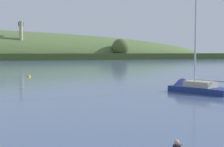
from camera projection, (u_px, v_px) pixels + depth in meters
dockside_crane at (21, 41)px, 200.29m from camera, size 5.55×15.01×23.47m
sailboat_midwater_white at (193, 90)px, 37.06m from camera, size 4.79×8.36×13.64m
mooring_buoy_foreground at (29, 77)px, 60.76m from camera, size 0.66×0.66×0.74m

